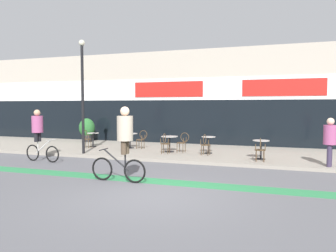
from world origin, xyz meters
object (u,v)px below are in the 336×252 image
Objects in this scene: bistro_table_4 at (261,146)px; cafe_chair_3_near at (205,143)px; lamp_post at (83,88)px; cafe_chair_2_near at (165,142)px; cafe_chair_2_side at (183,141)px; planter_pot at (87,129)px; cyclist_0 at (39,131)px; bistro_table_1 at (130,137)px; pedestrian_near_end at (330,138)px; cafe_chair_1_near at (124,139)px; cafe_chair_4_near at (260,148)px; bistro_table_0 at (93,137)px; cafe_chair_0_near at (86,138)px; bistro_table_3 at (208,142)px; cafe_chair_1_side at (142,138)px; bistro_table_2 at (170,141)px; cyclist_2 at (123,138)px.

bistro_table_4 is 2.29m from cafe_chair_3_near.
cafe_chair_3_near is 5.80m from lamp_post.
cafe_chair_2_near is 0.88m from cafe_chair_2_side.
cyclist_0 is at bearing -75.03° from planter_pot.
pedestrian_near_end is (8.62, -2.21, 0.47)m from bistro_table_1.
cafe_chair_2_near is at bearing -109.27° from cafe_chair_1_near.
cafe_chair_1_near is at bearing 72.12° from cafe_chair_4_near.
cafe_chair_0_near is at bearing -89.24° from bistro_table_0.
cyclist_0 is (-0.02, -3.31, 0.57)m from cafe_chair_0_near.
cyclist_0 reaches higher than cafe_chair_1_near.
cafe_chair_2_near is (2.28, -0.64, 0.00)m from cafe_chair_1_near.
cafe_chair_4_near reaches higher than bistro_table_4.
lamp_post is at bearing -160.86° from bistro_table_3.
bistro_table_4 is 5.84m from cafe_chair_1_side.
lamp_post reaches higher than cafe_chair_1_side.
bistro_table_1 reaches higher than bistro_table_2.
cafe_chair_1_side is 1.00× the size of cafe_chair_4_near.
cafe_chair_2_side reaches higher than bistro_table_4.
cafe_chair_1_near reaches higher than bistro_table_2.
bistro_table_1 is at bearing 66.83° from cafe_chair_4_near.
cafe_chair_2_side is 0.18× the size of lamp_post.
bistro_table_0 is at bearing 4.78° from cafe_chair_1_side.
pedestrian_near_end reaches higher than cafe_chair_3_near.
cafe_chair_3_near reaches higher than bistro_table_0.
cafe_chair_2_near is at bearing 145.85° from cafe_chair_1_side.
bistro_table_4 is 0.15× the size of lamp_post.
cafe_chair_2_near and cafe_chair_3_near have the same top height.
planter_pot is at bearing -50.73° from cyclist_2.
cafe_chair_0_near is at bearing 75.62° from cafe_chair_4_near.
cafe_chair_0_near is 1.00× the size of cafe_chair_3_near.
lamp_post is at bearing -44.00° from cyclist_2.
cafe_chair_4_near is 5.49m from cyclist_2.
cafe_chair_2_side is at bearing 167.77° from bistro_table_4.
cafe_chair_1_side and cafe_chair_3_near have the same top height.
cyclist_2 reaches higher than cafe_chair_2_side.
cafe_chair_2_near is (-4.02, 0.12, -0.01)m from bistro_table_4.
planter_pot is (-6.53, 2.46, 0.22)m from cafe_chair_2_side.
bistro_table_2 is 0.85× the size of cafe_chair_3_near.
cafe_chair_1_near is at bearing -14.88° from bistro_table_0.
cyclist_0 is 1.23× the size of pedestrian_near_end.
bistro_table_3 is at bearing -102.47° from cyclist_2.
cafe_chair_2_side is at bearing -12.59° from bistro_table_1.
pedestrian_near_end is at bearing -98.79° from cafe_chair_3_near.
cafe_chair_3_near is 4.74m from pedestrian_near_end.
cafe_chair_0_near is 0.66× the size of planter_pot.
planter_pot is (-7.66, 2.31, 0.21)m from bistro_table_3.
cafe_chair_0_near is 0.44× the size of cyclist_0.
cafe_chair_4_near is (3.41, -1.36, 0.00)m from cafe_chair_2_side.
cafe_chair_4_near is at bearing 163.69° from cafe_chair_2_side.
cyclist_0 reaches higher than cafe_chair_1_side.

